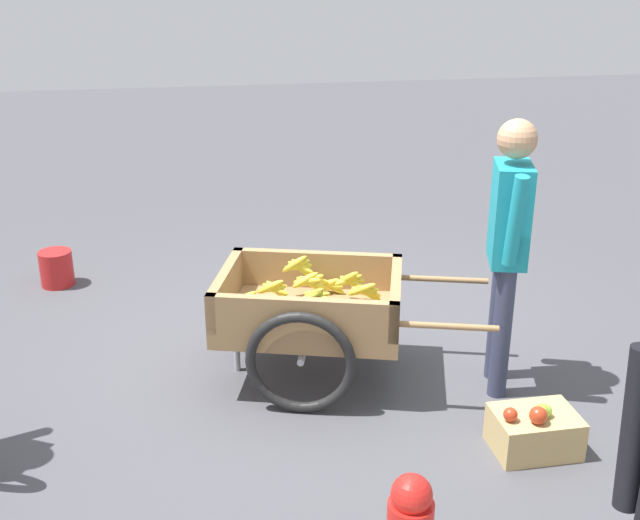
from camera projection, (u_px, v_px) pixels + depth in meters
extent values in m
plane|color=#47474C|center=(326.00, 364.00, 5.02)|extent=(24.00, 24.00, 0.00)
cube|color=#937047|center=(310.00, 317.00, 4.76)|extent=(1.28, 1.08, 0.10)
cube|color=#937047|center=(226.00, 288.00, 4.76)|extent=(0.29, 0.78, 0.24)
cube|color=#937047|center=(396.00, 296.00, 4.65)|extent=(0.29, 0.78, 0.24)
cube|color=#937047|center=(302.00, 318.00, 4.36)|extent=(1.07, 0.38, 0.24)
cube|color=#937047|center=(317.00, 269.00, 5.04)|extent=(1.07, 0.38, 0.24)
torus|color=black|center=(300.00, 363.00, 4.38)|extent=(0.63, 0.24, 0.64)
torus|color=black|center=(318.00, 300.00, 5.20)|extent=(0.63, 0.24, 0.64)
cylinder|color=#9E9EA8|center=(310.00, 329.00, 4.79)|extent=(0.29, 0.85, 0.04)
cylinder|color=#937047|center=(449.00, 326.00, 4.31)|extent=(0.54, 0.19, 0.04)
cylinder|color=#937047|center=(444.00, 279.00, 4.94)|extent=(0.54, 0.19, 0.04)
cylinder|color=#9E9EA8|center=(237.00, 346.00, 4.89)|extent=(0.04, 0.04, 0.35)
ellipsoid|color=gold|center=(319.00, 301.00, 4.48)|extent=(0.18, 0.05, 0.13)
ellipsoid|color=gold|center=(318.00, 300.00, 4.47)|extent=(0.19, 0.06, 0.08)
ellipsoid|color=gold|center=(315.00, 298.00, 4.47)|extent=(0.17, 0.15, 0.09)
ellipsoid|color=gold|center=(312.00, 297.00, 4.46)|extent=(0.17, 0.11, 0.15)
ellipsoid|color=gold|center=(354.00, 284.00, 4.83)|extent=(0.18, 0.06, 0.14)
ellipsoid|color=gold|center=(352.00, 282.00, 4.82)|extent=(0.17, 0.15, 0.09)
ellipsoid|color=gold|center=(350.00, 281.00, 4.81)|extent=(0.18, 0.05, 0.05)
ellipsoid|color=gold|center=(348.00, 280.00, 4.81)|extent=(0.19, 0.05, 0.10)
ellipsoid|color=gold|center=(347.00, 279.00, 4.80)|extent=(0.17, 0.12, 0.14)
ellipsoid|color=gold|center=(333.00, 287.00, 4.97)|extent=(0.18, 0.11, 0.13)
ellipsoid|color=gold|center=(330.00, 285.00, 4.96)|extent=(0.18, 0.13, 0.05)
ellipsoid|color=gold|center=(327.00, 284.00, 4.95)|extent=(0.19, 0.10, 0.12)
ellipsoid|color=gold|center=(302.00, 269.00, 4.89)|extent=(0.17, 0.13, 0.14)
ellipsoid|color=gold|center=(301.00, 268.00, 4.89)|extent=(0.18, 0.13, 0.11)
ellipsoid|color=gold|center=(298.00, 266.00, 4.88)|extent=(0.18, 0.06, 0.05)
ellipsoid|color=gold|center=(296.00, 265.00, 4.87)|extent=(0.19, 0.06, 0.10)
ellipsoid|color=gold|center=(295.00, 264.00, 4.86)|extent=(0.18, 0.05, 0.14)
ellipsoid|color=gold|center=(276.00, 308.00, 4.51)|extent=(0.17, 0.06, 0.14)
ellipsoid|color=gold|center=(272.00, 307.00, 4.51)|extent=(0.17, 0.14, 0.05)
ellipsoid|color=gold|center=(268.00, 306.00, 4.50)|extent=(0.17, 0.13, 0.14)
ellipsoid|color=gold|center=(311.00, 312.00, 4.62)|extent=(0.17, 0.14, 0.13)
ellipsoid|color=gold|center=(307.00, 311.00, 4.61)|extent=(0.18, 0.14, 0.06)
ellipsoid|color=gold|center=(304.00, 309.00, 4.60)|extent=(0.18, 0.06, 0.13)
ellipsoid|color=gold|center=(368.00, 317.00, 4.43)|extent=(0.18, 0.12, 0.13)
ellipsoid|color=gold|center=(365.00, 315.00, 4.42)|extent=(0.19, 0.10, 0.05)
ellipsoid|color=gold|center=(361.00, 314.00, 4.41)|extent=(0.17, 0.09, 0.15)
ellipsoid|color=gold|center=(377.00, 324.00, 4.46)|extent=(0.18, 0.06, 0.15)
ellipsoid|color=gold|center=(374.00, 322.00, 4.45)|extent=(0.19, 0.12, 0.08)
ellipsoid|color=gold|center=(371.00, 321.00, 4.45)|extent=(0.19, 0.09, 0.08)
ellipsoid|color=gold|center=(369.00, 320.00, 4.44)|extent=(0.17, 0.14, 0.12)
ellipsoid|color=gold|center=(277.00, 291.00, 4.70)|extent=(0.17, 0.14, 0.13)
ellipsoid|color=gold|center=(275.00, 289.00, 4.69)|extent=(0.18, 0.14, 0.09)
ellipsoid|color=gold|center=(273.00, 288.00, 4.68)|extent=(0.19, 0.09, 0.08)
ellipsoid|color=gold|center=(270.00, 287.00, 4.67)|extent=(0.18, 0.09, 0.12)
ellipsoid|color=gold|center=(312.00, 284.00, 4.76)|extent=(0.18, 0.08, 0.14)
ellipsoid|color=gold|center=(310.00, 283.00, 4.75)|extent=(0.18, 0.13, 0.09)
ellipsoid|color=gold|center=(307.00, 281.00, 4.75)|extent=(0.18, 0.12, 0.08)
ellipsoid|color=gold|center=(305.00, 280.00, 4.74)|extent=(0.18, 0.06, 0.13)
ellipsoid|color=gold|center=(318.00, 283.00, 4.94)|extent=(0.18, 0.10, 0.14)
ellipsoid|color=gold|center=(315.00, 282.00, 4.94)|extent=(0.19, 0.10, 0.05)
ellipsoid|color=gold|center=(312.00, 280.00, 4.93)|extent=(0.18, 0.11, 0.13)
ellipsoid|color=gold|center=(369.00, 293.00, 4.56)|extent=(0.18, 0.05, 0.15)
ellipsoid|color=gold|center=(366.00, 292.00, 4.55)|extent=(0.19, 0.11, 0.08)
ellipsoid|color=gold|center=(364.00, 291.00, 4.54)|extent=(0.19, 0.12, 0.08)
ellipsoid|color=gold|center=(362.00, 289.00, 4.54)|extent=(0.18, 0.10, 0.12)
ellipsoid|color=gold|center=(250.00, 302.00, 4.63)|extent=(0.19, 0.08, 0.12)
ellipsoid|color=gold|center=(248.00, 301.00, 4.62)|extent=(0.19, 0.09, 0.08)
ellipsoid|color=gold|center=(245.00, 300.00, 4.62)|extent=(0.19, 0.11, 0.08)
ellipsoid|color=gold|center=(243.00, 299.00, 4.61)|extent=(0.18, 0.06, 0.13)
ellipsoid|color=gold|center=(320.00, 299.00, 4.49)|extent=(0.18, 0.10, 0.12)
ellipsoid|color=gold|center=(318.00, 298.00, 4.48)|extent=(0.18, 0.13, 0.09)
ellipsoid|color=gold|center=(315.00, 297.00, 4.47)|extent=(0.19, 0.05, 0.07)
ellipsoid|color=gold|center=(312.00, 295.00, 4.46)|extent=(0.16, 0.13, 0.15)
cylinder|color=#333851|center=(502.00, 333.00, 4.54)|extent=(0.11, 0.11, 0.82)
cylinder|color=#333851|center=(498.00, 317.00, 4.74)|extent=(0.11, 0.11, 0.82)
cube|color=teal|center=(510.00, 214.00, 4.38)|extent=(0.29, 0.38, 0.58)
sphere|color=tan|center=(517.00, 139.00, 4.23)|extent=(0.22, 0.22, 0.22)
cylinder|color=teal|center=(515.00, 221.00, 4.17)|extent=(0.08, 0.15, 0.53)
cylinder|color=teal|center=(506.00, 198.00, 4.58)|extent=(0.08, 0.14, 0.53)
sphere|color=red|center=(412.00, 494.00, 2.89)|extent=(0.16, 0.16, 0.16)
cylinder|color=#B21E1E|center=(56.00, 268.00, 6.20)|extent=(0.26, 0.26, 0.29)
cube|color=tan|center=(534.00, 432.00, 4.12)|extent=(0.44, 0.32, 0.22)
sphere|color=#B23319|center=(510.00, 415.00, 4.00)|extent=(0.08, 0.08, 0.08)
sphere|color=#B23319|center=(538.00, 415.00, 3.98)|extent=(0.09, 0.09, 0.09)
sphere|color=#99BF33|center=(541.00, 411.00, 4.03)|extent=(0.08, 0.08, 0.08)
sphere|color=#99BF33|center=(545.00, 411.00, 4.04)|extent=(0.07, 0.07, 0.07)
cylinder|color=black|center=(635.00, 429.00, 2.30)|extent=(0.08, 0.12, 0.54)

